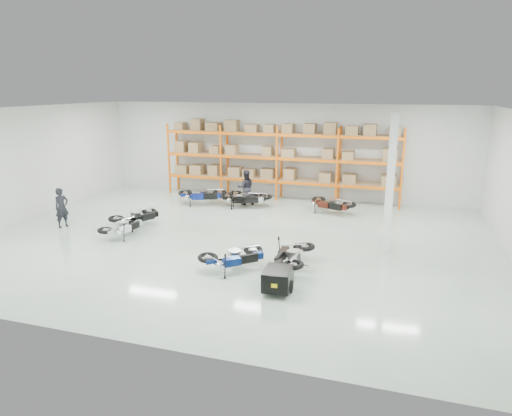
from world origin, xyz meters
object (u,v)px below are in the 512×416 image
(moto_back_a, at_px, (202,192))
(moto_back_c, at_px, (243,195))
(moto_black_far_left, at_px, (136,214))
(moto_back_b, at_px, (248,194))
(person_left, at_px, (62,208))
(moto_blue_centre, at_px, (234,253))
(moto_back_d, at_px, (331,201))
(moto_touring_right, at_px, (292,252))
(trailer, at_px, (278,279))
(moto_silver_left, at_px, (123,224))
(person_back, at_px, (246,187))

(moto_back_a, distance_m, moto_back_c, 1.99)
(moto_black_far_left, distance_m, moto_back_a, 4.14)
(moto_back_b, relative_size, person_left, 1.18)
(moto_black_far_left, xyz_separation_m, moto_back_b, (3.09, 4.34, 0.02))
(moto_blue_centre, height_order, moto_back_d, moto_back_d)
(moto_back_a, height_order, moto_back_d, moto_back_a)
(moto_blue_centre, distance_m, moto_touring_right, 1.70)
(trailer, height_order, moto_back_b, moto_back_b)
(moto_silver_left, bearing_deg, moto_back_d, -132.74)
(moto_back_d, bearing_deg, person_back, 106.23)
(person_left, bearing_deg, person_back, -27.19)
(moto_silver_left, height_order, moto_back_a, moto_back_a)
(moto_back_d, bearing_deg, moto_silver_left, 150.27)
(moto_touring_right, bearing_deg, moto_back_c, 120.85)
(moto_silver_left, height_order, moto_back_b, moto_back_b)
(moto_black_far_left, distance_m, person_back, 5.43)
(trailer, bearing_deg, moto_blue_centre, 143.64)
(moto_touring_right, bearing_deg, moto_silver_left, 170.66)
(moto_back_b, height_order, person_back, person_back)
(moto_blue_centre, xyz_separation_m, moto_back_c, (-2.09, 6.97, 0.01))
(moto_back_c, relative_size, person_left, 1.18)
(moto_touring_right, xyz_separation_m, trailer, (0.00, -1.60, -0.20))
(moto_blue_centre, bearing_deg, moto_back_b, -28.68)
(moto_back_a, relative_size, moto_back_d, 1.07)
(trailer, relative_size, person_back, 0.94)
(moto_touring_right, height_order, moto_back_d, moto_touring_right)
(moto_touring_right, relative_size, trailer, 1.23)
(moto_back_d, relative_size, person_back, 1.11)
(moto_back_c, height_order, person_back, person_back)
(moto_silver_left, bearing_deg, moto_back_b, -109.58)
(trailer, distance_m, moto_back_b, 9.04)
(moto_back_c, distance_m, moto_back_d, 3.89)
(moto_back_d, relative_size, person_left, 1.16)
(moto_back_d, height_order, person_left, person_left)
(moto_silver_left, distance_m, moto_back_d, 8.60)
(moto_touring_right, bearing_deg, trailer, -89.01)
(moto_back_c, bearing_deg, moto_back_b, -39.13)
(moto_back_b, height_order, person_left, person_left)
(moto_touring_right, bearing_deg, person_back, 119.40)
(moto_back_c, bearing_deg, moto_back_d, -103.39)
(moto_silver_left, relative_size, trailer, 1.06)
(moto_back_b, relative_size, person_back, 1.13)
(moto_touring_right, height_order, trailer, moto_touring_right)
(moto_back_a, height_order, moto_back_b, moto_back_a)
(moto_black_far_left, bearing_deg, moto_blue_centre, 175.88)
(moto_back_b, height_order, moto_back_c, moto_back_b)
(person_left, bearing_deg, trailer, -89.57)
(moto_black_far_left, xyz_separation_m, moto_back_a, (0.99, 4.02, 0.05))
(moto_black_far_left, distance_m, moto_back_d, 8.05)
(trailer, height_order, moto_back_c, moto_back_c)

